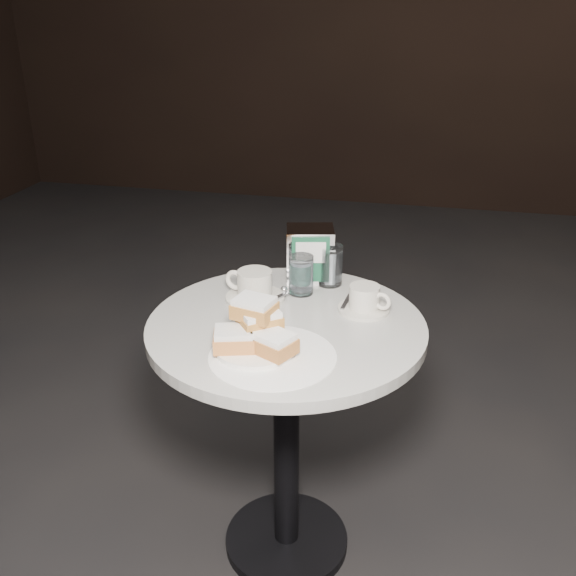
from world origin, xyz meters
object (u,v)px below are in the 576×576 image
(cafe_table, at_px, (286,389))
(beignet_plate, at_px, (255,333))
(napkin_dispenser, at_px, (310,254))
(coffee_cup_left, at_px, (254,287))
(water_glass_right, at_px, (330,265))
(coffee_cup_right, at_px, (365,300))
(water_glass_left, at_px, (301,275))

(cafe_table, relative_size, beignet_plate, 3.64)
(cafe_table, distance_m, napkin_dispenser, 0.39)
(napkin_dispenser, bearing_deg, coffee_cup_left, -138.27)
(water_glass_right, distance_m, napkin_dispenser, 0.07)
(coffee_cup_left, relative_size, napkin_dispenser, 1.22)
(cafe_table, distance_m, coffee_cup_left, 0.28)
(cafe_table, bearing_deg, water_glass_right, 75.20)
(beignet_plate, distance_m, coffee_cup_left, 0.27)
(coffee_cup_right, xyz_separation_m, water_glass_right, (-0.12, 0.15, 0.03))
(napkin_dispenser, bearing_deg, water_glass_right, -30.75)
(cafe_table, xyz_separation_m, coffee_cup_left, (-0.11, 0.11, 0.23))
(coffee_cup_right, relative_size, water_glass_right, 1.50)
(water_glass_right, bearing_deg, coffee_cup_right, -52.25)
(coffee_cup_right, height_order, water_glass_right, water_glass_right)
(cafe_table, relative_size, water_glass_left, 6.90)
(beignet_plate, bearing_deg, water_glass_right, 75.45)
(beignet_plate, relative_size, coffee_cup_right, 1.19)
(water_glass_left, bearing_deg, water_glass_right, 49.59)
(coffee_cup_left, xyz_separation_m, napkin_dispenser, (0.12, 0.17, 0.04))
(coffee_cup_left, distance_m, coffee_cup_right, 0.30)
(cafe_table, height_order, water_glass_left, water_glass_left)
(cafe_table, height_order, water_glass_right, water_glass_right)
(beignet_plate, xyz_separation_m, napkin_dispenser, (0.04, 0.43, 0.03))
(beignet_plate, xyz_separation_m, water_glass_right, (0.11, 0.41, 0.01))
(water_glass_left, xyz_separation_m, water_glass_right, (0.07, 0.08, 0.00))
(coffee_cup_right, bearing_deg, coffee_cup_left, -160.18)
(beignet_plate, distance_m, water_glass_right, 0.42)
(napkin_dispenser, bearing_deg, water_glass_left, -105.92)
(beignet_plate, relative_size, water_glass_left, 1.90)
(cafe_table, height_order, coffee_cup_left, coffee_cup_left)
(cafe_table, height_order, beignet_plate, beignet_plate)
(water_glass_right, bearing_deg, coffee_cup_left, -140.82)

